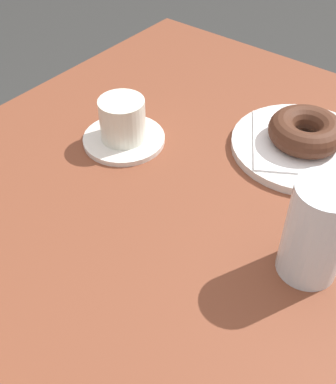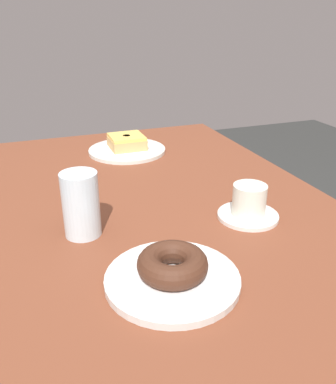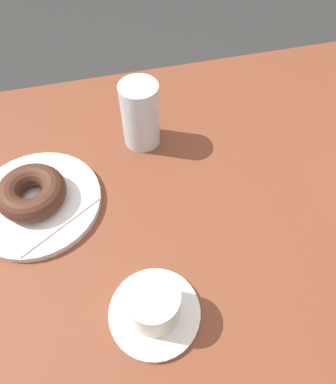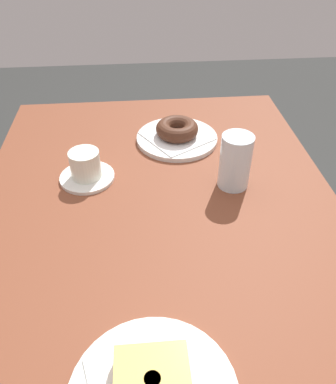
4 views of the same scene
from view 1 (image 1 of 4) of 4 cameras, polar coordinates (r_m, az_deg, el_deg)
table at (r=0.66m, az=-4.05°, el=-12.48°), size 1.15×0.80×0.78m
plate_chocolate_ring at (r=0.76m, az=15.78°, el=5.29°), size 0.22×0.22×0.01m
napkin_chocolate_ring at (r=0.76m, az=15.89°, el=5.75°), size 0.21×0.21×0.00m
donut_chocolate_ring at (r=0.75m, az=16.20°, el=7.04°), size 0.11×0.11×0.04m
water_glass at (r=0.55m, az=17.33°, el=-4.50°), size 0.07×0.07×0.13m
coffee_cup at (r=0.74m, az=-5.42°, el=8.01°), size 0.13×0.13×0.07m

